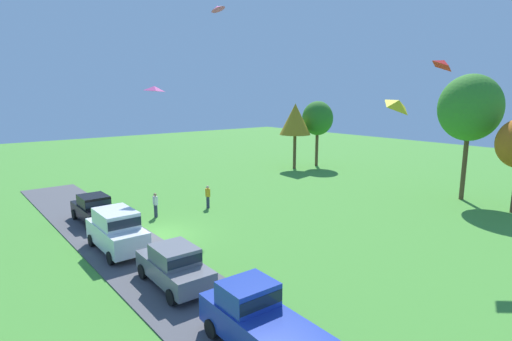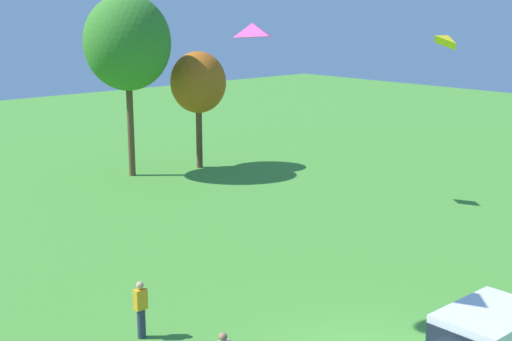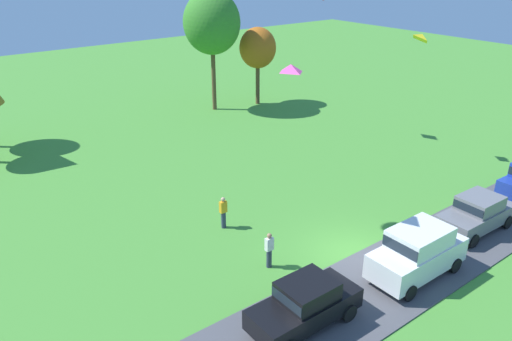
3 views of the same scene
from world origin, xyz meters
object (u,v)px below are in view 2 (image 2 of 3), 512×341
object	(u,v)px
kite_diamond_over_trees	(448,40)
person_on_lawn	(141,309)
kite_diamond_trailing_tail	(252,30)
tree_right_of_center	(198,83)
tree_far_right	(127,43)

from	to	relation	value
kite_diamond_over_trees	person_on_lawn	bearing A→B (deg)	-178.97
person_on_lawn	kite_diamond_trailing_tail	size ratio (longest dim) A/B	1.68
person_on_lawn	kite_diamond_over_trees	distance (m)	16.79
tree_right_of_center	person_on_lawn	bearing A→B (deg)	-132.12
tree_right_of_center	tree_far_right	bearing A→B (deg)	167.08
kite_diamond_over_trees	kite_diamond_trailing_tail	distance (m)	15.33
tree_far_right	tree_right_of_center	world-z (taller)	tree_far_right
tree_far_right	person_on_lawn	bearing A→B (deg)	-121.90
person_on_lawn	kite_diamond_trailing_tail	bearing A→B (deg)	-82.38
tree_far_right	kite_diamond_trailing_tail	world-z (taller)	tree_far_right
tree_far_right	tree_right_of_center	size ratio (longest dim) A/B	1.47
tree_far_right	kite_diamond_trailing_tail	distance (m)	23.97
kite_diamond_trailing_tail	person_on_lawn	bearing A→B (deg)	97.62
tree_far_right	kite_diamond_trailing_tail	bearing A→B (deg)	-115.51
person_on_lawn	tree_right_of_center	world-z (taller)	tree_right_of_center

